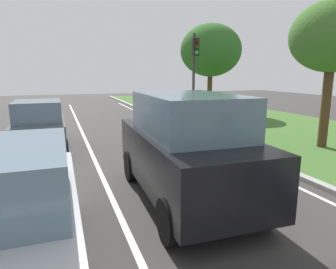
{
  "coord_description": "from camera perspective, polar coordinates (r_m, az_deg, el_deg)",
  "views": [
    {
      "loc": [
        -1.67,
        2.62,
        2.68
      ],
      "look_at": [
        0.83,
        9.4,
        1.2
      ],
      "focal_mm": 32.0,
      "sensor_mm": 36.0,
      "label": 1
    }
  ],
  "objects": [
    {
      "name": "ground_plane",
      "position": [
        11.81,
        -11.6,
        -1.8
      ],
      "size": [
        60.0,
        60.0,
        0.0
      ],
      "primitive_type": "plane",
      "color": "#383533"
    },
    {
      "name": "lane_line_center",
      "position": [
        11.73,
        -14.98,
        -2.03
      ],
      "size": [
        0.12,
        32.0,
        0.01
      ],
      "primitive_type": "cube",
      "color": "silver",
      "rests_on": "ground"
    },
    {
      "name": "lane_line_right_edge",
      "position": [
        12.82,
        4.49,
        -0.53
      ],
      "size": [
        0.12,
        32.0,
        0.01
      ],
      "primitive_type": "cube",
      "color": "silver",
      "rests_on": "ground"
    },
    {
      "name": "grass_verge_right",
      "position": [
        15.49,
        21.2,
        0.91
      ],
      "size": [
        9.0,
        48.0,
        0.06
      ],
      "primitive_type": "cube",
      "color": "#3D6628",
      "rests_on": "ground"
    },
    {
      "name": "curb_right",
      "position": [
        13.03,
        6.5,
        -0.12
      ],
      "size": [
        0.24,
        48.0,
        0.12
      ],
      "primitive_type": "cube",
      "color": "#9E9B93",
      "rests_on": "ground"
    },
    {
      "name": "car_suv_ahead",
      "position": [
        6.25,
        3.45,
        -2.47
      ],
      "size": [
        2.1,
        4.56,
        2.28
      ],
      "rotation": [
        0.0,
        0.0,
        -0.03
      ],
      "color": "black",
      "rests_on": "ground"
    },
    {
      "name": "car_sedan_left_lane",
      "position": [
        4.29,
        -28.92,
        -14.19
      ],
      "size": [
        1.87,
        4.32,
        1.86
      ],
      "rotation": [
        0.0,
        0.0,
        -0.01
      ],
      "color": "#B7BABF",
      "rests_on": "ground"
    },
    {
      "name": "car_hatchback_far",
      "position": [
        11.3,
        -23.3,
        1.45
      ],
      "size": [
        1.75,
        3.71,
        1.78
      ],
      "rotation": [
        0.0,
        0.0,
        0.01
      ],
      "color": "#474C51",
      "rests_on": "ground"
    },
    {
      "name": "traffic_light_near_right",
      "position": [
        16.53,
        5.11,
        13.36
      ],
      "size": [
        0.32,
        0.5,
        4.78
      ],
      "color": "#2D2D2D",
      "rests_on": "ground"
    },
    {
      "name": "tree_roadside_near",
      "position": [
        12.07,
        28.9,
        15.94
      ],
      "size": [
        2.86,
        2.86,
        5.15
      ],
      "color": "#4C331E",
      "rests_on": "ground"
    },
    {
      "name": "tree_roadside_far",
      "position": [
        20.6,
        8.14,
        15.55
      ],
      "size": [
        4.0,
        4.0,
        5.87
      ],
      "color": "#4C331E",
      "rests_on": "ground"
    }
  ]
}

